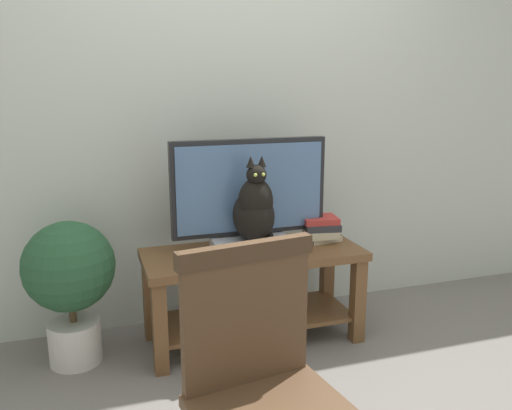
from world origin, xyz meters
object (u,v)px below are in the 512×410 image
at_px(tv, 250,192).
at_px(potted_plant, 70,278).
at_px(book_stack, 320,228).
at_px(tv_stand, 253,279).
at_px(media_box, 254,248).
at_px(cat, 255,210).
at_px(wooden_chair, 263,377).

height_order(tv, potted_plant, tv).
bearing_deg(book_stack, potted_plant, 179.93).
bearing_deg(tv_stand, media_box, -105.84).
relative_size(tv, media_box, 2.06).
bearing_deg(cat, tv_stand, 77.63).
relative_size(tv_stand, potted_plant, 1.58).
bearing_deg(book_stack, media_box, -164.96).
height_order(cat, book_stack, cat).
distance_m(book_stack, potted_plant, 1.39).
distance_m(media_box, cat, 0.21).
relative_size(tv_stand, book_stack, 5.11).
height_order(tv_stand, media_box, media_box).
distance_m(tv, cat, 0.16).
height_order(tv, media_box, tv).
xyz_separation_m(tv_stand, cat, (-0.02, -0.08, 0.42)).
relative_size(tv, wooden_chair, 0.92).
relative_size(tv, book_stack, 3.69).
relative_size(wooden_chair, potted_plant, 1.25).
relative_size(media_box, book_stack, 1.79).
relative_size(tv_stand, tv, 1.38).
distance_m(tv_stand, media_box, 0.21).
bearing_deg(tv_stand, potted_plant, 176.61).
bearing_deg(book_stack, cat, -163.24).
relative_size(media_box, potted_plant, 0.55).
bearing_deg(wooden_chair, book_stack, 58.40).
height_order(wooden_chair, potted_plant, wooden_chair).
bearing_deg(wooden_chair, tv_stand, 73.53).
distance_m(cat, wooden_chair, 1.23).
bearing_deg(book_stack, tv_stand, -172.68).
bearing_deg(potted_plant, book_stack, -0.07).
relative_size(media_box, wooden_chair, 0.45).
bearing_deg(media_box, tv_stand, 74.16).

